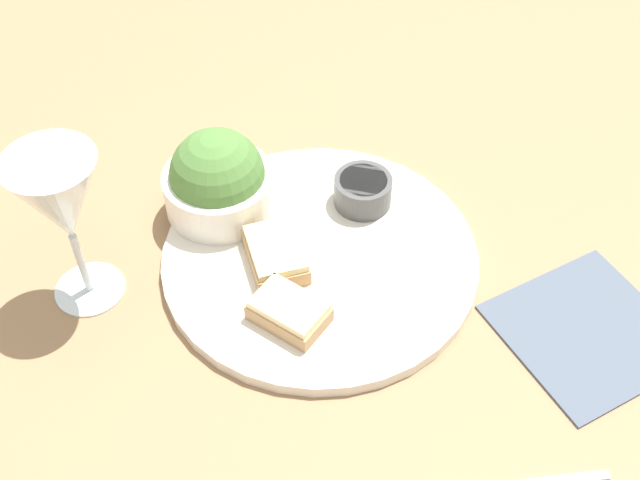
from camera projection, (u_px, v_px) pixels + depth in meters
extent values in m
plane|color=#93704C|center=(320.00, 262.00, 0.84)|extent=(4.00, 4.00, 0.00)
cylinder|color=silver|center=(320.00, 257.00, 0.84)|extent=(0.33, 0.33, 0.01)
cylinder|color=silver|center=(219.00, 191.00, 0.86)|extent=(0.12, 0.12, 0.05)
sphere|color=#4C7A38|center=(217.00, 175.00, 0.85)|extent=(0.10, 0.10, 0.10)
cylinder|color=#4C4C4C|center=(363.00, 191.00, 0.87)|extent=(0.06, 0.06, 0.03)
cylinder|color=beige|center=(363.00, 183.00, 0.86)|extent=(0.05, 0.05, 0.01)
cube|color=tan|center=(276.00, 257.00, 0.82)|extent=(0.09, 0.09, 0.02)
cube|color=beige|center=(275.00, 248.00, 0.81)|extent=(0.09, 0.08, 0.01)
cube|color=tan|center=(289.00, 314.00, 0.77)|extent=(0.07, 0.05, 0.02)
cube|color=beige|center=(289.00, 305.00, 0.76)|extent=(0.07, 0.05, 0.01)
cylinder|color=silver|center=(90.00, 288.00, 0.82)|extent=(0.07, 0.07, 0.01)
cylinder|color=silver|center=(81.00, 262.00, 0.79)|extent=(0.01, 0.01, 0.08)
cone|color=silver|center=(60.00, 200.00, 0.72)|extent=(0.09, 0.09, 0.10)
cube|color=#4C5666|center=(588.00, 331.00, 0.78)|extent=(0.21, 0.21, 0.01)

